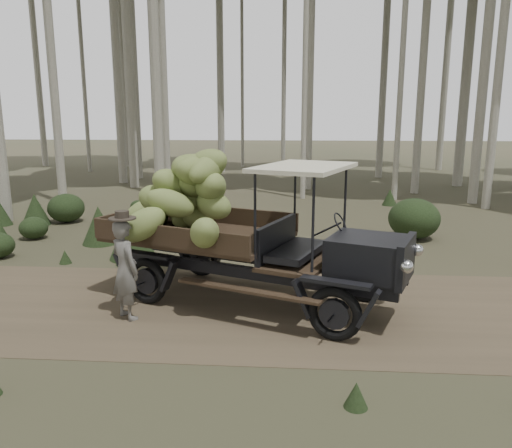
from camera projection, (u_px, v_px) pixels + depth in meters
The scene contains 5 objects.
ground at pixel (327, 310), 8.25m from camera, with size 120.00×120.00×0.00m, color #473D2B.
dirt_track at pixel (327, 310), 8.25m from camera, with size 70.00×4.00×0.01m, color brown.
banana_truck at pixel (214, 212), 8.64m from camera, with size 5.44×3.56×2.72m.
farmer at pixel (125, 268), 7.78m from camera, with size 0.69×0.67×1.74m.
undergrowth at pixel (267, 287), 7.81m from camera, with size 23.44×21.93×1.26m.
Camera 1 is at (-0.61, -7.83, 3.14)m, focal length 35.00 mm.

